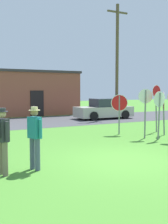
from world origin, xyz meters
name	(u,v)px	position (x,y,z in m)	size (l,w,h in m)	color
ground_plane	(123,160)	(0.00, 0.00, 0.00)	(80.00, 80.00, 0.00)	#47842D
street_asphalt	(25,122)	(0.00, 11.16, 0.00)	(60.00, 6.40, 0.01)	#424247
building_background	(29,93)	(2.03, 17.01, 1.89)	(8.08, 4.74, 3.78)	brown
utility_pole	(117,59)	(7.39, 11.20, 4.54)	(1.80, 0.24, 8.71)	brown
parked_car_on_street	(104,109)	(6.03, 10.85, 0.69)	(4.34, 2.09, 1.51)	#B7B2A3
stop_sign_tallest	(164,105)	(4.57, 3.09, 1.43)	(0.63, 0.69, 2.09)	slate
stop_sign_rear_right	(119,107)	(2.77, 4.22, 1.33)	(0.71, 0.42, 1.95)	slate
stop_sign_rear_left	(159,107)	(3.51, 2.25, 1.43)	(0.69, 0.14, 2.12)	slate
stop_sign_leaning_right	(145,105)	(3.16, 2.77, 1.49)	(0.60, 0.29, 2.22)	slate
stop_sign_center_cluster	(156,100)	(4.94, 4.02, 1.63)	(0.68, 0.19, 2.43)	slate
person_in_blue	(2,136)	(-3.64, 0.23, 1.01)	(0.42, 0.55, 1.74)	#7A6B56
person_in_dark_shirt	(35,134)	(-2.74, 0.31, 0.98)	(0.34, 0.53, 1.74)	#4C5670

